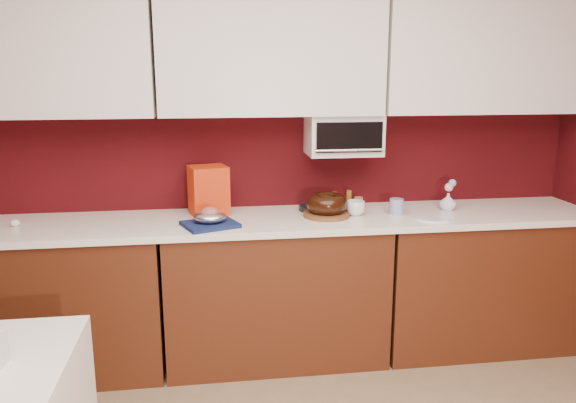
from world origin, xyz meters
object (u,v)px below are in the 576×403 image
(coffee_mug, at_px, (356,207))
(flower_vase, at_px, (448,201))
(blue_jar, at_px, (396,207))
(pandoro_box, at_px, (209,190))
(bundt_cake, at_px, (327,203))
(foil_ham_nest, at_px, (210,217))
(toaster_oven, at_px, (343,134))

(coffee_mug, height_order, flower_vase, flower_vase)
(blue_jar, bearing_deg, pandoro_box, 171.25)
(pandoro_box, height_order, flower_vase, pandoro_box)
(bundt_cake, relative_size, blue_jar, 2.51)
(bundt_cake, height_order, flower_vase, bundt_cake)
(coffee_mug, bearing_deg, foil_ham_nest, -171.85)
(foil_ham_nest, distance_m, flower_vase, 1.50)
(toaster_oven, relative_size, bundt_cake, 1.82)
(foil_ham_nest, height_order, flower_vase, flower_vase)
(toaster_oven, height_order, flower_vase, toaster_oven)
(flower_vase, bearing_deg, blue_jar, -170.05)
(foil_ham_nest, bearing_deg, toaster_oven, 20.12)
(toaster_oven, xyz_separation_m, pandoro_box, (-0.84, -0.02, -0.33))
(toaster_oven, distance_m, pandoro_box, 0.90)
(foil_ham_nest, xyz_separation_m, pandoro_box, (-0.00, 0.29, 0.09))
(foil_ham_nest, relative_size, pandoro_box, 0.62)
(toaster_oven, height_order, coffee_mug, toaster_oven)
(toaster_oven, bearing_deg, foil_ham_nest, -159.88)
(toaster_oven, relative_size, blue_jar, 4.56)
(foil_ham_nest, bearing_deg, pandoro_box, 90.65)
(toaster_oven, relative_size, pandoro_box, 1.51)
(coffee_mug, bearing_deg, toaster_oven, 103.70)
(blue_jar, height_order, flower_vase, flower_vase)
(coffee_mug, bearing_deg, flower_vase, 4.47)
(pandoro_box, height_order, coffee_mug, pandoro_box)
(foil_ham_nest, relative_size, blue_jar, 1.89)
(bundt_cake, distance_m, blue_jar, 0.43)
(blue_jar, bearing_deg, toaster_oven, 146.65)
(coffee_mug, relative_size, blue_jar, 1.12)
(toaster_oven, bearing_deg, bundt_cake, -127.24)
(coffee_mug, height_order, blue_jar, coffee_mug)
(bundt_cake, bearing_deg, toaster_oven, 52.76)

